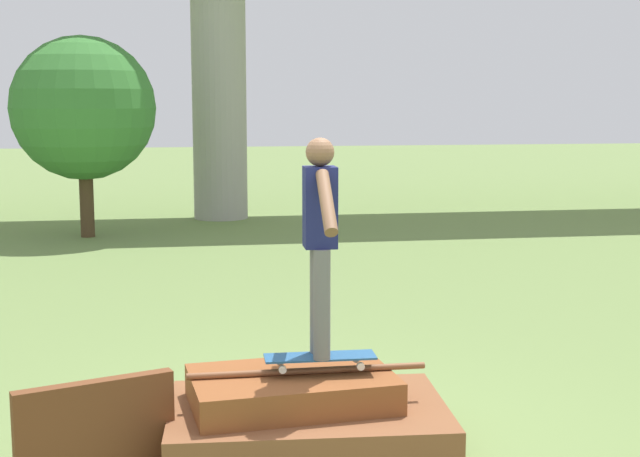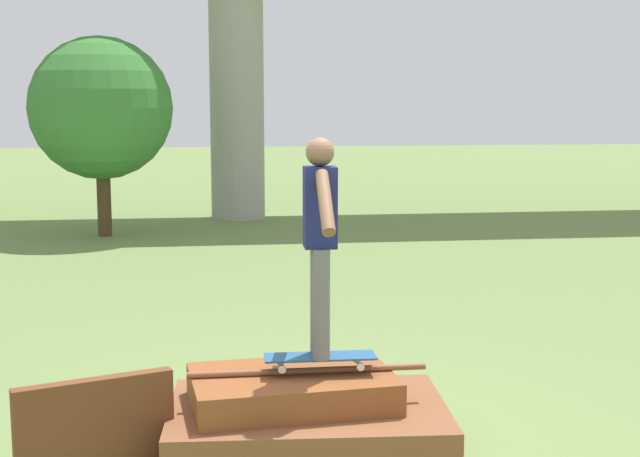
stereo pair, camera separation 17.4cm
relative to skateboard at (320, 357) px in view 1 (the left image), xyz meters
name	(u,v)px [view 1 (the left image)]	position (x,y,z in m)	size (l,w,h in m)	color
ground_plane	(308,446)	(-0.08, 0.01, -0.65)	(80.00, 80.00, 0.00)	olive
scrap_pile	(304,415)	(-0.11, 0.02, -0.42)	(2.02, 1.39, 0.57)	brown
scrap_plank_loose	(96,429)	(-1.52, -0.28, -0.33)	(1.01, 0.45, 0.64)	brown
skateboard	(320,357)	(0.00, 0.00, 0.00)	(0.78, 0.24, 0.09)	#23517F
skater	(320,233)	(0.00, 0.00, 0.88)	(0.22, 1.11, 1.52)	slate
tree_behind_left	(83,109)	(-2.56, 10.21, 1.62)	(2.52, 2.52, 3.54)	#4C3823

